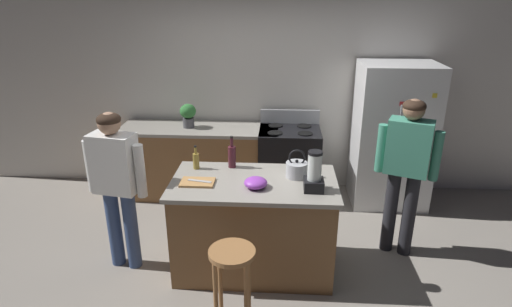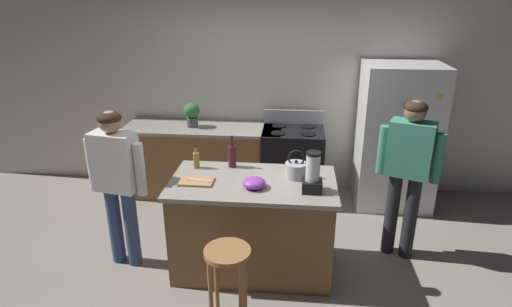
{
  "view_description": "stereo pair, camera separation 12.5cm",
  "coord_description": "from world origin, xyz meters",
  "px_view_note": "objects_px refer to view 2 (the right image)",
  "views": [
    {
      "loc": [
        0.23,
        -3.44,
        2.53
      ],
      "look_at": [
        0.0,
        0.3,
        1.07
      ],
      "focal_mm": 29.42,
      "sensor_mm": 36.0,
      "label": 1
    },
    {
      "loc": [
        0.36,
        -3.43,
        2.53
      ],
      "look_at": [
        0.0,
        0.3,
        1.07
      ],
      "focal_mm": 29.42,
      "sensor_mm": 36.0,
      "label": 2
    }
  ],
  "objects_px": {
    "mixing_bowl": "(254,183)",
    "cutting_board": "(196,181)",
    "bottle_wine": "(232,156)",
    "bar_stool": "(228,268)",
    "kitchen_island": "(253,225)",
    "bottle_vinegar": "(196,160)",
    "potted_plant": "(192,113)",
    "stove_range": "(292,164)",
    "blender_appliance": "(313,175)",
    "person_by_island_left": "(117,176)",
    "refrigerator": "(397,137)",
    "chef_knife": "(199,180)",
    "person_by_sink_right": "(408,165)",
    "tea_kettle": "(296,169)"
  },
  "relations": [
    {
      "from": "person_by_sink_right",
      "to": "refrigerator",
      "type": "bearing_deg",
      "value": 82.52
    },
    {
      "from": "bottle_vinegar",
      "to": "cutting_board",
      "type": "distance_m",
      "value": 0.35
    },
    {
      "from": "bottle_vinegar",
      "to": "chef_knife",
      "type": "relative_size",
      "value": 1.07
    },
    {
      "from": "refrigerator",
      "to": "bottle_vinegar",
      "type": "bearing_deg",
      "value": -150.04
    },
    {
      "from": "person_by_island_left",
      "to": "blender_appliance",
      "type": "relative_size",
      "value": 4.34
    },
    {
      "from": "person_by_island_left",
      "to": "potted_plant",
      "type": "xyz_separation_m",
      "value": [
        0.33,
        1.6,
        0.15
      ]
    },
    {
      "from": "potted_plant",
      "to": "blender_appliance",
      "type": "xyz_separation_m",
      "value": [
        1.45,
        -1.71,
        -0.02
      ]
    },
    {
      "from": "person_by_island_left",
      "to": "bottle_wine",
      "type": "bearing_deg",
      "value": 19.1
    },
    {
      "from": "person_by_island_left",
      "to": "person_by_sink_right",
      "type": "distance_m",
      "value": 2.73
    },
    {
      "from": "mixing_bowl",
      "to": "bar_stool",
      "type": "bearing_deg",
      "value": -102.32
    },
    {
      "from": "refrigerator",
      "to": "blender_appliance",
      "type": "height_order",
      "value": "refrigerator"
    },
    {
      "from": "person_by_sink_right",
      "to": "bar_stool",
      "type": "relative_size",
      "value": 2.3
    },
    {
      "from": "stove_range",
      "to": "person_by_island_left",
      "type": "distance_m",
      "value": 2.29
    },
    {
      "from": "bottle_vinegar",
      "to": "tea_kettle",
      "type": "bearing_deg",
      "value": -7.74
    },
    {
      "from": "person_by_island_left",
      "to": "person_by_sink_right",
      "type": "height_order",
      "value": "person_by_sink_right"
    },
    {
      "from": "kitchen_island",
      "to": "bottle_wine",
      "type": "xyz_separation_m",
      "value": [
        -0.23,
        0.31,
        0.57
      ]
    },
    {
      "from": "stove_range",
      "to": "bottle_wine",
      "type": "distance_m",
      "value": 1.46
    },
    {
      "from": "stove_range",
      "to": "bottle_vinegar",
      "type": "relative_size",
      "value": 4.66
    },
    {
      "from": "refrigerator",
      "to": "bar_stool",
      "type": "height_order",
      "value": "refrigerator"
    },
    {
      "from": "stove_range",
      "to": "blender_appliance",
      "type": "distance_m",
      "value": 1.79
    },
    {
      "from": "bottle_vinegar",
      "to": "potted_plant",
      "type": "bearing_deg",
      "value": 105.16
    },
    {
      "from": "potted_plant",
      "to": "person_by_island_left",
      "type": "bearing_deg",
      "value": -101.68
    },
    {
      "from": "tea_kettle",
      "to": "cutting_board",
      "type": "distance_m",
      "value": 0.91
    },
    {
      "from": "mixing_bowl",
      "to": "cutting_board",
      "type": "relative_size",
      "value": 0.68
    },
    {
      "from": "refrigerator",
      "to": "bar_stool",
      "type": "distance_m",
      "value": 2.87
    },
    {
      "from": "person_by_island_left",
      "to": "person_by_sink_right",
      "type": "relative_size",
      "value": 0.96
    },
    {
      "from": "kitchen_island",
      "to": "person_by_sink_right",
      "type": "height_order",
      "value": "person_by_sink_right"
    },
    {
      "from": "cutting_board",
      "to": "chef_knife",
      "type": "relative_size",
      "value": 1.36
    },
    {
      "from": "bottle_vinegar",
      "to": "cutting_board",
      "type": "bearing_deg",
      "value": -77.35
    },
    {
      "from": "refrigerator",
      "to": "chef_knife",
      "type": "distance_m",
      "value": 2.61
    },
    {
      "from": "potted_plant",
      "to": "tea_kettle",
      "type": "relative_size",
      "value": 1.09
    },
    {
      "from": "bar_stool",
      "to": "mixing_bowl",
      "type": "relative_size",
      "value": 3.42
    },
    {
      "from": "person_by_island_left",
      "to": "chef_knife",
      "type": "height_order",
      "value": "person_by_island_left"
    },
    {
      "from": "person_by_island_left",
      "to": "cutting_board",
      "type": "distance_m",
      "value": 0.76
    },
    {
      "from": "blender_appliance",
      "to": "bottle_wine",
      "type": "bearing_deg",
      "value": 148.53
    },
    {
      "from": "kitchen_island",
      "to": "bar_stool",
      "type": "xyz_separation_m",
      "value": [
        -0.12,
        -0.78,
        0.08
      ]
    },
    {
      "from": "bottle_vinegar",
      "to": "bottle_wine",
      "type": "bearing_deg",
      "value": 10.09
    },
    {
      "from": "refrigerator",
      "to": "mixing_bowl",
      "type": "xyz_separation_m",
      "value": [
        -1.57,
        -1.64,
        0.09
      ]
    },
    {
      "from": "bar_stool",
      "to": "bottle_vinegar",
      "type": "height_order",
      "value": "bottle_vinegar"
    },
    {
      "from": "kitchen_island",
      "to": "stove_range",
      "type": "distance_m",
      "value": 1.56
    },
    {
      "from": "blender_appliance",
      "to": "cutting_board",
      "type": "distance_m",
      "value": 1.04
    },
    {
      "from": "bottle_vinegar",
      "to": "chef_knife",
      "type": "bearing_deg",
      "value": -74.09
    },
    {
      "from": "refrigerator",
      "to": "person_by_island_left",
      "type": "height_order",
      "value": "refrigerator"
    },
    {
      "from": "bottle_wine",
      "to": "cutting_board",
      "type": "distance_m",
      "value": 0.49
    },
    {
      "from": "kitchen_island",
      "to": "bar_stool",
      "type": "bearing_deg",
      "value": -98.45
    },
    {
      "from": "tea_kettle",
      "to": "chef_knife",
      "type": "height_order",
      "value": "tea_kettle"
    },
    {
      "from": "kitchen_island",
      "to": "mixing_bowl",
      "type": "height_order",
      "value": "mixing_bowl"
    },
    {
      "from": "bar_stool",
      "to": "mixing_bowl",
      "type": "height_order",
      "value": "mixing_bowl"
    },
    {
      "from": "mixing_bowl",
      "to": "chef_knife",
      "type": "distance_m",
      "value": 0.51
    },
    {
      "from": "stove_range",
      "to": "person_by_sink_right",
      "type": "height_order",
      "value": "person_by_sink_right"
    }
  ]
}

